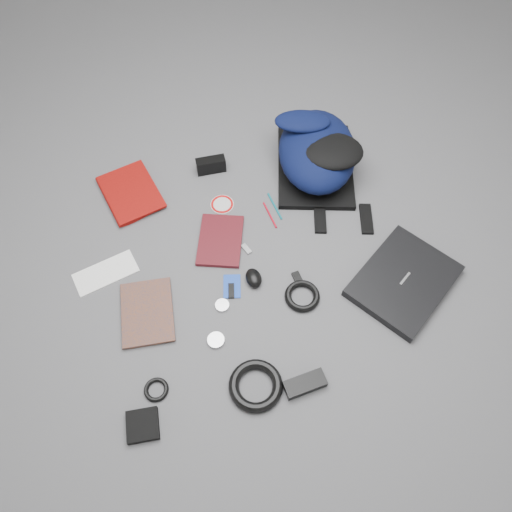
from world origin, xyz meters
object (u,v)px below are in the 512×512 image
object	(u,v)px
textbook_red	(107,203)
dvd_case	(220,240)
backpack	(317,151)
power_brick	(305,384)
comic_book	(121,316)
compact_camera	(211,165)
mouse	(254,278)
laptop	(404,281)
pouch	(143,425)

from	to	relation	value
textbook_red	dvd_case	size ratio (longest dim) A/B	1.19
backpack	textbook_red	xyz separation A→B (m)	(-0.80, 0.09, -0.08)
power_brick	comic_book	bearing A→B (deg)	138.73
compact_camera	mouse	bearing A→B (deg)	-84.40
laptop	pouch	world-z (taller)	laptop
laptop	dvd_case	distance (m)	0.65
textbook_red	compact_camera	xyz separation A→B (m)	(0.41, 0.03, 0.02)
comic_book	power_brick	xyz separation A→B (m)	(0.48, -0.41, 0.01)
pouch	backpack	bearing A→B (deg)	40.71
laptop	textbook_red	distance (m)	1.10
comic_book	mouse	size ratio (longest dim) A/B	3.10
laptop	textbook_red	world-z (taller)	laptop
power_brick	pouch	distance (m)	0.49
power_brick	pouch	size ratio (longest dim) A/B	1.38
mouse	power_brick	size ratio (longest dim) A/B	0.59
dvd_case	mouse	xyz separation A→B (m)	(0.06, -0.19, 0.01)
laptop	compact_camera	xyz separation A→B (m)	(-0.46, 0.69, 0.01)
laptop	power_brick	bearing A→B (deg)	175.22
comic_book	dvd_case	bearing A→B (deg)	33.83
backpack	pouch	distance (m)	1.13
compact_camera	power_brick	size ratio (longest dim) A/B	0.88
dvd_case	compact_camera	size ratio (longest dim) A/B	1.90
comic_book	mouse	xyz separation A→B (m)	(0.45, -0.02, 0.01)
dvd_case	mouse	distance (m)	0.20
power_brick	pouch	xyz separation A→B (m)	(-0.49, 0.05, -0.00)
power_brick	pouch	bearing A→B (deg)	173.80
mouse	power_brick	distance (m)	0.39
comic_book	compact_camera	world-z (taller)	compact_camera
dvd_case	compact_camera	xyz separation A→B (m)	(0.07, 0.33, 0.02)
laptop	pouch	size ratio (longest dim) A/B	3.73
mouse	power_brick	bearing A→B (deg)	-84.79
backpack	compact_camera	world-z (taller)	backpack
compact_camera	pouch	size ratio (longest dim) A/B	1.22
dvd_case	mouse	bearing A→B (deg)	-49.04
pouch	power_brick	bearing A→B (deg)	-5.55
laptop	dvd_case	world-z (taller)	laptop
laptop	mouse	world-z (taller)	mouse
laptop	comic_book	bearing A→B (deg)	137.94
backpack	power_brick	xyz separation A→B (m)	(-0.37, -0.78, -0.08)
textbook_red	mouse	bearing A→B (deg)	-59.39
textbook_red	backpack	bearing A→B (deg)	-15.85
textbook_red	dvd_case	xyz separation A→B (m)	(0.35, -0.30, -0.01)
dvd_case	power_brick	xyz separation A→B (m)	(0.08, -0.58, 0.01)
compact_camera	textbook_red	bearing A→B (deg)	-169.37
comic_book	compact_camera	distance (m)	0.68
laptop	mouse	size ratio (longest dim) A/B	4.61
pouch	mouse	bearing A→B (deg)	36.61
compact_camera	comic_book	bearing A→B (deg)	-126.11
comic_book	mouse	world-z (taller)	mouse
backpack	compact_camera	distance (m)	0.41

